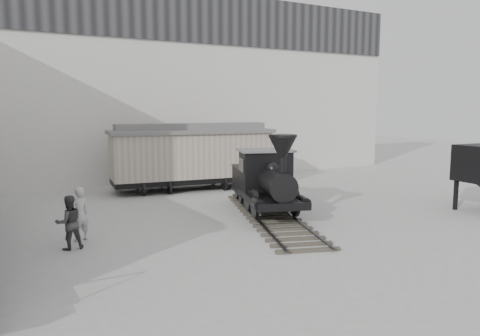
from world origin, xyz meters
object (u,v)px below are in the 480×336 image
locomotive (267,185)px  visitor_a (79,214)px  boxcar (192,155)px  visitor_b (69,222)px

locomotive → visitor_a: (-7.32, -0.26, -0.32)m
locomotive → visitor_a: 7.33m
boxcar → visitor_a: 10.03m
visitor_b → locomotive: bearing=-177.9°
locomotive → boxcar: bearing=111.2°
locomotive → boxcar: size_ratio=1.07×
visitor_a → visitor_b: size_ratio=1.06×
locomotive → visitor_b: locomotive is taller
visitor_a → visitor_b: (-0.45, -0.77, -0.05)m
boxcar → visitor_a: size_ratio=4.94×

